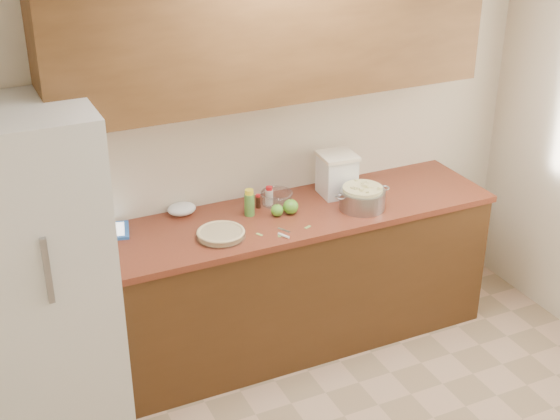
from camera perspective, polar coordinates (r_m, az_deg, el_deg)
name	(u,v)px	position (r m, az deg, el deg)	size (l,w,h in m)	color
room_shell	(434,273)	(3.37, 11.19, -4.57)	(3.60, 3.60, 3.60)	tan
counter_run	(284,280)	(4.88, 0.29, -5.14)	(2.64, 0.68, 0.92)	#462913
upper_cabinets	(273,37)	(4.44, -0.54, 12.52)	(2.60, 0.34, 0.70)	brown
fridge	(40,272)	(4.29, -17.17, -4.34)	(0.70, 0.70, 1.80)	silver
pie	(221,234)	(4.40, -4.35, -1.76)	(0.28, 0.28, 0.05)	silver
colander	(362,198)	(4.73, 6.03, 0.88)	(0.37, 0.28, 0.14)	gray
flour_canister	(337,174)	(4.88, 4.18, 2.65)	(0.24, 0.24, 0.27)	white
tablet	(104,232)	(4.55, -12.75, -1.56)	(0.32, 0.27, 0.02)	blue
paring_knife	(284,235)	(4.41, 0.28, -1.82)	(0.09, 0.15, 0.02)	gray
lemon_bottle	(249,203)	(4.62, -2.26, 0.52)	(0.06, 0.06, 0.17)	#4C8C38
cinnamon_shaker	(269,196)	(4.76, -0.80, 1.04)	(0.05, 0.05, 0.12)	beige
vanilla_bottle	(258,201)	(4.72, -1.61, 0.64)	(0.03, 0.03, 0.09)	black
mixing_bowl	(277,197)	(4.78, -0.25, 0.95)	(0.20, 0.20, 0.08)	silver
paper_towel	(182,209)	(4.68, -7.20, 0.08)	(0.17, 0.14, 0.07)	white
apple_left	(277,210)	(4.62, -0.21, -0.02)	(0.07, 0.07, 0.09)	#569F29
apple_center	(291,207)	(4.65, 0.79, 0.25)	(0.09, 0.09, 0.10)	#569F29
peel_a	(259,234)	(4.43, -1.52, -1.80)	(0.04, 0.02, 0.00)	#88AA52
peel_b	(308,227)	(4.51, 2.04, -1.26)	(0.04, 0.02, 0.00)	#88AA52
peel_c	(280,235)	(4.42, -0.04, -1.85)	(0.05, 0.02, 0.00)	#88AA52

